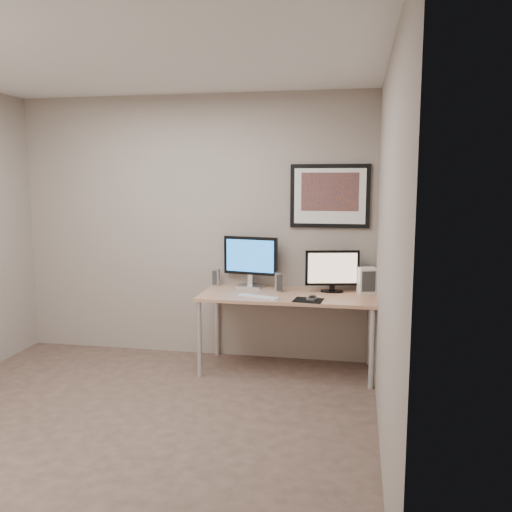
# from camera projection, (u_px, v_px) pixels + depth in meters

# --- Properties ---
(floor) EXTENTS (3.60, 3.60, 0.00)m
(floor) POSITION_uv_depth(u_px,v_px,m) (128.00, 425.00, 3.96)
(floor) COLOR #47372C
(floor) RESTS_ON ground
(room) EXTENTS (3.60, 3.60, 3.60)m
(room) POSITION_uv_depth(u_px,v_px,m) (145.00, 197.00, 4.16)
(room) COLOR white
(room) RESTS_ON ground
(desk) EXTENTS (1.60, 0.70, 0.73)m
(desk) POSITION_uv_depth(u_px,v_px,m) (288.00, 301.00, 4.99)
(desk) COLOR #A56F4F
(desk) RESTS_ON floor
(framed_art) EXTENTS (0.75, 0.04, 0.60)m
(framed_art) POSITION_uv_depth(u_px,v_px,m) (330.00, 196.00, 5.12)
(framed_art) COLOR black
(framed_art) RESTS_ON room
(monitor_large) EXTENTS (0.54, 0.21, 0.50)m
(monitor_large) POSITION_uv_depth(u_px,v_px,m) (250.00, 259.00, 5.26)
(monitor_large) COLOR silver
(monitor_large) RESTS_ON desk
(monitor_tv) EXTENTS (0.50, 0.16, 0.40)m
(monitor_tv) POSITION_uv_depth(u_px,v_px,m) (332.00, 270.00, 5.04)
(monitor_tv) COLOR black
(monitor_tv) RESTS_ON desk
(speaker_left) EXTENTS (0.09, 0.09, 0.17)m
(speaker_left) POSITION_uv_depth(u_px,v_px,m) (217.00, 277.00, 5.36)
(speaker_left) COLOR silver
(speaker_left) RESTS_ON desk
(speaker_right) EXTENTS (0.10, 0.10, 0.18)m
(speaker_right) POSITION_uv_depth(u_px,v_px,m) (278.00, 282.00, 5.07)
(speaker_right) COLOR silver
(speaker_right) RESTS_ON desk
(keyboard) EXTENTS (0.42, 0.24, 0.01)m
(keyboard) POSITION_uv_depth(u_px,v_px,m) (258.00, 297.00, 4.83)
(keyboard) COLOR silver
(keyboard) RESTS_ON desk
(mousepad) EXTENTS (0.27, 0.25, 0.00)m
(mousepad) POSITION_uv_depth(u_px,v_px,m) (308.00, 300.00, 4.72)
(mousepad) COLOR black
(mousepad) RESTS_ON desk
(mouse) EXTENTS (0.10, 0.13, 0.04)m
(mouse) POSITION_uv_depth(u_px,v_px,m) (312.00, 297.00, 4.74)
(mouse) COLOR black
(mouse) RESTS_ON mousepad
(fan_unit) EXTENTS (0.18, 0.16, 0.24)m
(fan_unit) POSITION_uv_depth(u_px,v_px,m) (367.00, 280.00, 5.01)
(fan_unit) COLOR silver
(fan_unit) RESTS_ON desk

